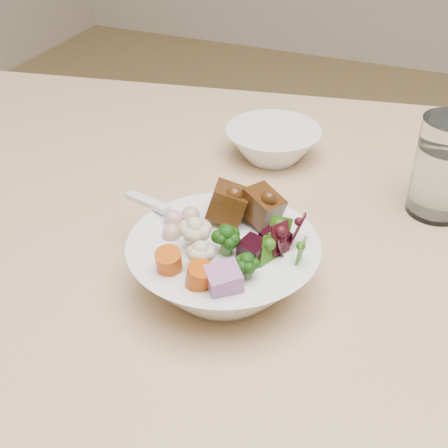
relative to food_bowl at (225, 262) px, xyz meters
The scene contains 4 objects.
food_bowl is the anchor object (origin of this frame).
soup_spoon 0.08m from the food_bowl, 165.20° to the left, with size 0.10×0.06×0.02m.
water_glass 0.31m from the food_bowl, 52.05° to the left, with size 0.07×0.07×0.13m.
side_bowl 0.30m from the food_bowl, 99.36° to the left, with size 0.14×0.14×0.05m, color white, non-canonical shape.
Camera 1 is at (-0.16, -0.42, 1.24)m, focal length 50.00 mm.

